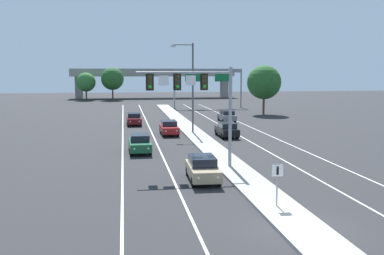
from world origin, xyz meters
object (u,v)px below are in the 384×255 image
at_px(median_sign_post, 277,178).
at_px(car_oncoming_red, 169,127).
at_px(car_oncoming_darkred, 134,119).
at_px(car_oncoming_green, 140,143).
at_px(car_oncoming_tan, 203,168).
at_px(car_receding_grey, 227,116).
at_px(car_receding_black, 227,129).
at_px(tree_far_right_c, 264,82).
at_px(overhead_signal_mast, 198,93).
at_px(highway_sign_gantry, 208,76).
at_px(tree_far_left_c, 86,82).
at_px(street_lamp_median, 191,82).
at_px(tree_far_left_b, 112,79).

relative_size(median_sign_post, car_oncoming_red, 0.49).
bearing_deg(car_oncoming_darkred, car_oncoming_green, -89.90).
height_order(car_oncoming_tan, car_receding_grey, same).
relative_size(car_receding_black, tree_far_right_c, 0.56).
bearing_deg(overhead_signal_mast, highway_sign_gantry, 78.42).
distance_m(car_oncoming_green, car_receding_black, 12.32).
height_order(car_oncoming_green, tree_far_left_c, tree_far_left_c).
height_order(street_lamp_median, tree_far_left_c, street_lamp_median).
bearing_deg(car_oncoming_red, car_oncoming_tan, -89.88).
relative_size(car_oncoming_green, tree_far_left_c, 0.67).
height_order(median_sign_post, highway_sign_gantry, highway_sign_gantry).
height_order(car_oncoming_green, tree_far_right_c, tree_far_right_c).
bearing_deg(car_receding_grey, car_oncoming_green, -120.45).
bearing_deg(car_oncoming_darkred, highway_sign_gantry, 59.92).
bearing_deg(car_receding_grey, car_oncoming_red, -128.69).
distance_m(overhead_signal_mast, car_oncoming_darkred, 27.88).
distance_m(car_oncoming_green, tree_far_left_b, 71.90).
relative_size(car_oncoming_darkred, highway_sign_gantry, 0.34).
xyz_separation_m(car_oncoming_green, tree_far_right_c, (21.26, 31.36, 4.40)).
bearing_deg(tree_far_left_c, car_oncoming_tan, -80.46).
relative_size(car_receding_black, tree_far_left_c, 0.67).
height_order(median_sign_post, car_oncoming_red, median_sign_post).
relative_size(car_oncoming_tan, car_oncoming_darkred, 1.00).
xyz_separation_m(car_oncoming_green, tree_far_left_b, (-3.94, 71.66, 4.34)).
distance_m(street_lamp_median, tree_far_left_b, 61.41).
bearing_deg(car_oncoming_darkred, car_oncoming_red, -69.23).
distance_m(car_oncoming_red, car_receding_black, 6.52).
bearing_deg(car_oncoming_green, tree_far_right_c, 55.87).
relative_size(street_lamp_median, car_receding_black, 2.23).
bearing_deg(tree_far_left_b, tree_far_right_c, -57.99).
distance_m(car_oncoming_tan, car_oncoming_darkred, 30.95).
height_order(car_oncoming_tan, car_oncoming_darkred, same).
xyz_separation_m(overhead_signal_mast, car_oncoming_tan, (-0.26, -3.52, -4.66)).
height_order(car_oncoming_darkred, tree_far_left_c, tree_far_left_c).
xyz_separation_m(median_sign_post, highway_sign_gantry, (8.28, 62.54, 4.58)).
bearing_deg(overhead_signal_mast, car_receding_grey, 72.86).
bearing_deg(street_lamp_median, car_receding_black, -44.57).
bearing_deg(highway_sign_gantry, overhead_signal_mast, -101.58).
xyz_separation_m(car_oncoming_red, tree_far_left_b, (-7.55, 61.30, 4.34)).
distance_m(overhead_signal_mast, median_sign_post, 10.91).
bearing_deg(car_oncoming_tan, highway_sign_gantry, 78.87).
bearing_deg(highway_sign_gantry, car_oncoming_tan, -101.13).
relative_size(median_sign_post, car_oncoming_tan, 0.49).
xyz_separation_m(overhead_signal_mast, median_sign_post, (2.51, -9.88, -3.90)).
bearing_deg(car_oncoming_tan, car_oncoming_green, 108.82).
distance_m(overhead_signal_mast, tree_far_left_c, 80.61).
xyz_separation_m(median_sign_post, tree_far_left_c, (-16.69, 89.22, 2.77)).
height_order(car_oncoming_red, tree_far_right_c, tree_far_right_c).
bearing_deg(car_oncoming_red, street_lamp_median, 15.89).
distance_m(car_oncoming_darkred, car_receding_grey, 13.11).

